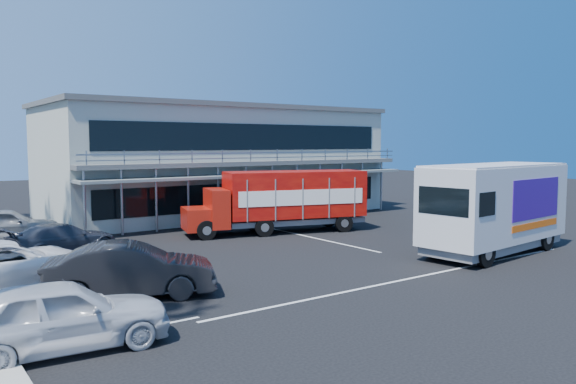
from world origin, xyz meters
TOP-DOWN VIEW (x-y plane):
  - ground at (0.00, 0.00)m, footprint 120.00×120.00m
  - building at (3.00, 14.94)m, footprint 22.40×12.00m
  - red_truck at (1.80, 5.19)m, footprint 10.06×4.87m
  - white_van at (5.89, -5.00)m, footprint 8.23×3.49m
  - parked_car_a at (-12.50, -6.00)m, footprint 5.15×2.47m
  - parked_car_b at (-9.50, -2.50)m, footprint 5.49×3.67m
  - parked_car_c at (-12.50, 0.80)m, footprint 6.11×3.26m
  - parked_car_d at (-9.50, 5.78)m, footprint 5.05×2.96m
  - parked_car_e at (-10.94, 10.80)m, footprint 5.17×2.76m

SIDE VIEW (x-z plane):
  - ground at x=0.00m, z-range 0.00..0.00m
  - parked_car_d at x=-9.50m, z-range 0.00..1.37m
  - parked_car_c at x=-12.50m, z-range 0.00..1.63m
  - parked_car_e at x=-10.94m, z-range 0.00..1.67m
  - parked_car_a at x=-12.50m, z-range 0.00..1.70m
  - parked_car_b at x=-9.50m, z-range 0.00..1.71m
  - red_truck at x=1.80m, z-range 0.16..3.47m
  - white_van at x=5.89m, z-range 0.12..4.03m
  - building at x=3.00m, z-range 0.01..7.31m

